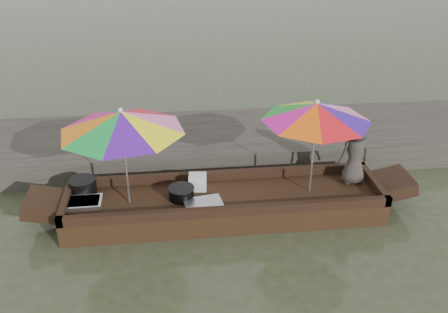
{
  "coord_description": "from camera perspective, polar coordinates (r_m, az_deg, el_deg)",
  "views": [
    {
      "loc": [
        -0.78,
        -6.67,
        4.47
      ],
      "look_at": [
        0.0,
        0.1,
        1.0
      ],
      "focal_mm": 40.0,
      "sensor_mm": 36.0,
      "label": 1
    }
  ],
  "objects": [
    {
      "name": "umbrella_bow",
      "position": [
        7.5,
        -11.24,
        -0.08
      ],
      "size": [
        2.19,
        2.19,
        1.55
      ],
      "primitive_type": null,
      "rotation": [
        0.0,
        0.0,
        -0.22
      ],
      "color": "pink",
      "rests_on": "boat_hull"
    },
    {
      "name": "charcoal_grill",
      "position": [
        7.8,
        -4.89,
        -4.23
      ],
      "size": [
        0.39,
        0.39,
        0.18
      ],
      "primitive_type": "cylinder",
      "color": "black",
      "rests_on": "boat_hull"
    },
    {
      "name": "dock",
      "position": [
        9.86,
        -1.4,
        1.62
      ],
      "size": [
        22.0,
        2.2,
        0.5
      ],
      "primitive_type": "cube",
      "color": "#2D2B26",
      "rests_on": "ground"
    },
    {
      "name": "cooking_pot",
      "position": [
        8.25,
        -15.86,
        -3.24
      ],
      "size": [
        0.43,
        0.43,
        0.23
      ],
      "primitive_type": "cylinder",
      "color": "black",
      "rests_on": "boat_hull"
    },
    {
      "name": "umbrella_stern",
      "position": [
        7.77,
        10.17,
        1.01
      ],
      "size": [
        1.91,
        1.91,
        1.55
      ],
      "primitive_type": null,
      "rotation": [
        0.0,
        0.0,
        -0.17
      ],
      "color": "pink",
      "rests_on": "boat_hull"
    },
    {
      "name": "tray_scallop",
      "position": [
        7.63,
        -2.37,
        -5.46
      ],
      "size": [
        0.63,
        0.48,
        0.06
      ],
      "primitive_type": "cube",
      "rotation": [
        0.0,
        0.0,
        0.15
      ],
      "color": "silver",
      "rests_on": "boat_hull"
    },
    {
      "name": "tray_crayfish",
      "position": [
        7.92,
        -15.84,
        -5.16
      ],
      "size": [
        0.58,
        0.4,
        0.09
      ],
      "primitive_type": "cube",
      "rotation": [
        0.0,
        0.0,
        0.01
      ],
      "color": "silver",
      "rests_on": "boat_hull"
    },
    {
      "name": "boat_hull",
      "position": [
        7.97,
        0.08,
        -5.61
      ],
      "size": [
        4.96,
        1.2,
        0.35
      ],
      "primitive_type": "cube",
      "color": "black",
      "rests_on": "water"
    },
    {
      "name": "vendor",
      "position": [
        8.29,
        14.71,
        0.33
      ],
      "size": [
        0.56,
        0.41,
        1.05
      ],
      "primitive_type": "imported",
      "rotation": [
        0.0,
        0.0,
        3.29
      ],
      "color": "#39342F",
      "rests_on": "boat_hull"
    },
    {
      "name": "water",
      "position": [
        8.07,
        0.08,
        -6.66
      ],
      "size": [
        80.0,
        80.0,
        0.0
      ],
      "primitive_type": "plane",
      "color": "#2E391D",
      "rests_on": "ground"
    },
    {
      "name": "supply_bag",
      "position": [
        8.02,
        -3.02,
        -2.92
      ],
      "size": [
        0.3,
        0.25,
        0.26
      ],
      "primitive_type": "cube",
      "rotation": [
        0.0,
        0.0,
        -0.12
      ],
      "color": "silver",
      "rests_on": "boat_hull"
    }
  ]
}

